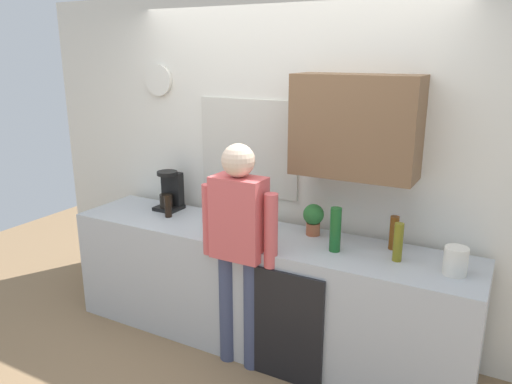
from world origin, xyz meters
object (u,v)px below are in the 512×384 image
Objects in this scene: bottle_clear_soda at (253,212)px; cup_yellow_cup at (253,233)px; bottle_green_wine at (335,230)px; person_at_sink at (239,239)px; bottle_dark_sauce at (168,206)px; bottle_amber_beer at (394,233)px; coffee_maker at (170,192)px; potted_plant at (313,217)px; storage_canister at (456,261)px; bottle_olive_oil at (398,242)px; cup_blue_mug at (229,215)px.

cup_yellow_cup is at bearing -61.28° from bottle_clear_soda.
person_at_sink is at bearing -155.69° from bottle_green_wine.
bottle_dark_sauce is 1.76m from bottle_amber_beer.
coffee_maker is 1.43× the size of potted_plant.
bottle_clear_soda reaches higher than potted_plant.
potted_plant is (-0.57, -0.01, 0.02)m from bottle_amber_beer.
bottle_dark_sauce is at bearing 163.34° from person_at_sink.
coffee_maker is 1.43× the size of bottle_amber_beer.
bottle_clear_soda is (-1.00, -0.14, 0.02)m from bottle_amber_beer.
bottle_amber_beer is at bearing 0.75° from potted_plant.
bottle_green_wine is 0.75m from storage_canister.
bottle_olive_oil is at bearing 6.31° from cup_yellow_cup.
person_at_sink reaches higher than potted_plant.
bottle_amber_beer is (1.87, 0.01, -0.03)m from coffee_maker.
cup_yellow_cup is at bearing -176.88° from storage_canister.
person_at_sink is (-1.33, -0.26, -0.02)m from storage_canister.
potted_plant reaches higher than cup_yellow_cup.
bottle_dark_sauce reaches higher than cup_yellow_cup.
bottle_green_wine is 1.76× the size of storage_canister.
bottle_amber_beer is at bearing 17.69° from cup_yellow_cup.
bottle_dark_sauce is at bearing -173.79° from bottle_amber_beer.
storage_canister reaches higher than cup_blue_mug.
person_at_sink is (-0.91, -0.48, -0.05)m from bottle_amber_beer.
bottle_green_wine is 0.96m from cup_blue_mug.
bottle_clear_soda is 2.80× the size of cup_blue_mug.
potted_plant is at bearing 167.99° from storage_canister.
bottle_clear_soda is at bearing -8.52° from coffee_maker.
person_at_sink is at bearing -26.60° from coffee_maker.
bottle_dark_sauce is 0.64× the size of bottle_clear_soda.
bottle_olive_oil is at bearing -2.42° from bottle_clear_soda.
coffee_maker is 2.30m from storage_canister.
bottle_green_wine is 1.30× the size of bottle_amber_beer.
bottle_olive_oil reaches higher than storage_canister.
storage_canister is (1.42, -0.08, -0.05)m from bottle_clear_soda.
bottle_amber_beer is 0.96m from cup_yellow_cup.
cup_blue_mug is (-1.27, -0.04, -0.07)m from bottle_amber_beer.
bottle_olive_oil is 1.03m from person_at_sink.
potted_plant is at bearing 17.06° from bottle_clear_soda.
bottle_green_wine is (1.53, -0.21, 0.00)m from coffee_maker.
bottle_dark_sauce is at bearing -179.76° from bottle_olive_oil.
bottle_amber_beer reaches higher than bottle_dark_sauce.
bottle_dark_sauce is 0.78× the size of potted_plant.
coffee_maker is 1.18× the size of bottle_clear_soda.
bottle_clear_soda is 1.42m from storage_canister.
bottle_amber_beer is 1.01m from bottle_clear_soda.
bottle_green_wine reaches higher than bottle_amber_beer.
bottle_amber_beer is 1.00× the size of potted_plant.
bottle_dark_sauce is at bearing -171.15° from potted_plant.
storage_canister is 1.36m from person_at_sink.
bottle_dark_sauce is at bearing 178.78° from bottle_green_wine.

